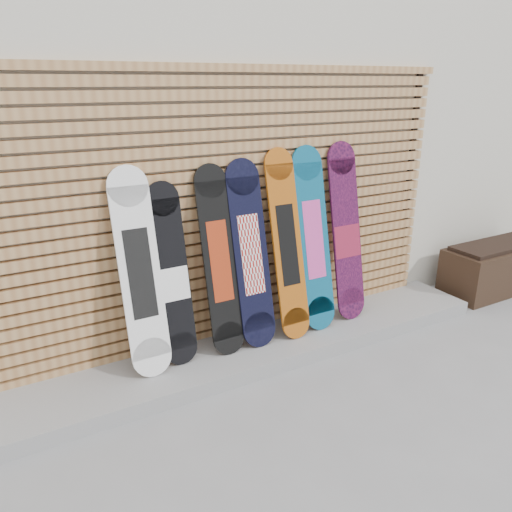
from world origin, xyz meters
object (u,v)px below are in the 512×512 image
(snowboard_1, at_px, (172,276))
(snowboard_6, at_px, (346,234))
(snowboard_5, at_px, (314,240))
(snowboard_4, at_px, (287,245))
(planter_box, at_px, (494,268))
(snowboard_0, at_px, (140,274))
(snowboard_3, at_px, (251,255))
(snowboard_2, at_px, (220,261))

(snowboard_1, bearing_deg, snowboard_6, -0.65)
(snowboard_1, height_order, snowboard_5, snowboard_5)
(snowboard_1, height_order, snowboard_4, snowboard_4)
(snowboard_1, bearing_deg, planter_box, -3.17)
(snowboard_5, bearing_deg, snowboard_0, 179.70)
(snowboard_3, distance_m, snowboard_6, 0.98)
(snowboard_0, bearing_deg, snowboard_1, 5.47)
(snowboard_1, height_order, snowboard_3, snowboard_3)
(snowboard_0, distance_m, snowboard_3, 0.90)
(snowboard_0, distance_m, snowboard_1, 0.26)
(planter_box, height_order, snowboard_3, snowboard_3)
(snowboard_0, relative_size, snowboard_5, 0.97)
(snowboard_1, bearing_deg, snowboard_0, -174.53)
(snowboard_0, relative_size, snowboard_2, 1.03)
(snowboard_2, bearing_deg, snowboard_0, -179.77)
(snowboard_2, xyz_separation_m, snowboard_5, (0.88, -0.01, 0.04))
(snowboard_1, bearing_deg, snowboard_2, -3.09)
(snowboard_3, bearing_deg, snowboard_2, 177.99)
(snowboard_1, xyz_separation_m, snowboard_6, (1.64, -0.02, 0.09))
(snowboard_3, distance_m, snowboard_4, 0.34)
(snowboard_2, relative_size, snowboard_4, 0.95)
(snowboard_0, xyz_separation_m, snowboard_1, (0.24, 0.02, -0.08))
(snowboard_1, relative_size, snowboard_5, 0.88)
(snowboard_5, bearing_deg, snowboard_3, 179.92)
(snowboard_0, distance_m, snowboard_4, 1.24)
(snowboard_1, relative_size, snowboard_4, 0.89)
(snowboard_6, bearing_deg, snowboard_3, -179.31)
(snowboard_0, distance_m, snowboard_5, 1.51)
(snowboard_0, height_order, snowboard_1, snowboard_0)
(snowboard_6, bearing_deg, snowboard_2, -179.90)
(planter_box, relative_size, snowboard_2, 0.82)
(planter_box, distance_m, snowboard_0, 3.87)
(snowboard_3, height_order, snowboard_5, snowboard_5)
(planter_box, relative_size, snowboard_3, 0.80)
(snowboard_4, height_order, snowboard_6, snowboard_6)
(snowboard_5, distance_m, snowboard_6, 0.37)
(snowboard_4, bearing_deg, snowboard_0, 178.98)
(snowboard_4, relative_size, snowboard_6, 0.99)
(planter_box, relative_size, snowboard_5, 0.77)
(snowboard_4, distance_m, snowboard_5, 0.28)
(snowboard_3, xyz_separation_m, snowboard_6, (0.98, 0.01, 0.03))
(snowboard_1, distance_m, snowboard_5, 1.27)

